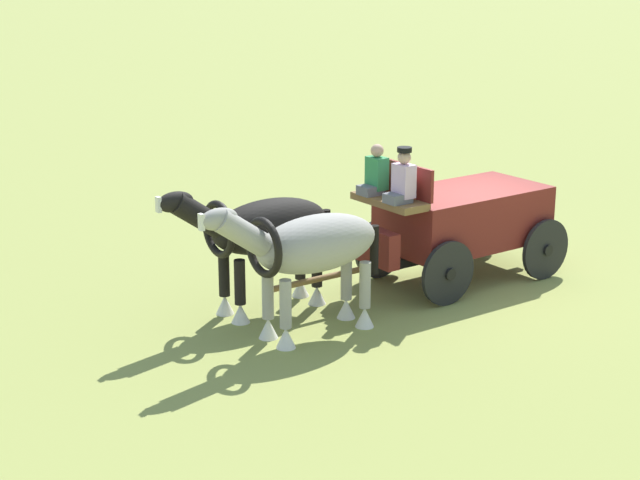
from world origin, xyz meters
name	(u,v)px	position (x,y,z in m)	size (l,w,h in m)	color
ground_plane	(461,278)	(0.00, 0.00, 0.00)	(220.00, 220.00, 0.00)	olive
show_wagon	(457,219)	(0.17, 0.04, 1.13)	(5.87, 2.65, 2.66)	maroon
draft_horse_near	(309,249)	(3.55, 1.54, 1.38)	(3.12, 1.37, 2.25)	#9E998E
draft_horse_off	(263,231)	(3.86, 0.28, 1.36)	(3.13, 1.38, 2.23)	black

